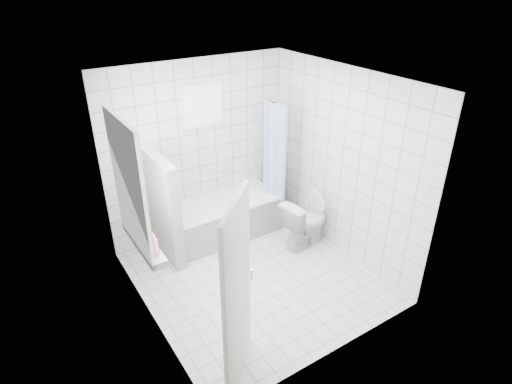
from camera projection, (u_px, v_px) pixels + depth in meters
ground at (255, 277)px, 5.68m from camera, size 3.00×3.00×0.00m
ceiling at (254, 80)px, 4.47m from camera, size 3.00×3.00×0.00m
wall_back at (199, 150)px, 6.19m from camera, size 2.80×0.02×2.60m
wall_front at (342, 253)px, 3.96m from camera, size 2.80×0.02×2.60m
wall_left at (140, 224)px, 4.40m from camera, size 0.02×3.00×2.60m
wall_right at (342, 164)px, 5.75m from camera, size 0.02×3.00×2.60m
window_left at (131, 186)px, 4.51m from camera, size 0.01×0.90×1.40m
window_back at (204, 106)px, 5.90m from camera, size 0.50×0.01×0.50m
window_sill at (144, 243)px, 4.87m from camera, size 0.18×1.02×0.08m
door at (237, 298)px, 3.86m from camera, size 0.60×0.58×2.00m
bathtub at (223, 218)px, 6.46m from camera, size 1.70×0.77×0.58m
partition_wall at (165, 209)px, 5.77m from camera, size 0.15×0.85×1.50m
tiled_ledge at (274, 193)px, 7.19m from camera, size 0.40×0.24×0.55m
toilet at (305, 222)px, 6.18m from camera, size 0.78×0.51×0.75m
curtain_rod at (269, 99)px, 6.02m from camera, size 0.02×0.80×0.02m
shower_curtain at (273, 161)px, 6.35m from camera, size 0.14×0.48×1.78m
tub_faucet at (217, 175)px, 6.49m from camera, size 0.18×0.06×0.06m
sill_bottles at (149, 240)px, 4.66m from camera, size 0.15×0.46×0.27m
ledge_bottles at (276, 172)px, 7.00m from camera, size 0.19×0.19×0.27m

